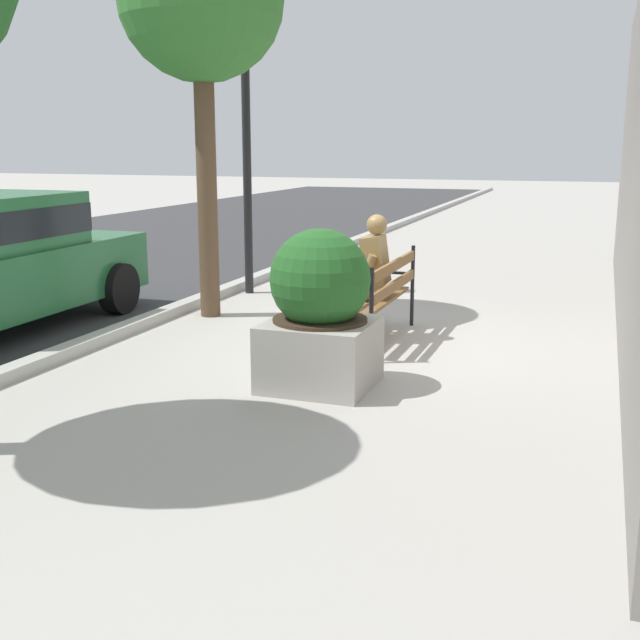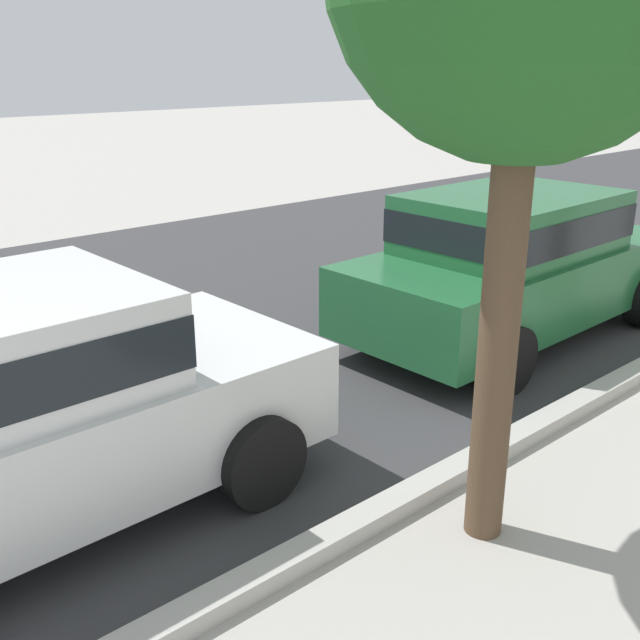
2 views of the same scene
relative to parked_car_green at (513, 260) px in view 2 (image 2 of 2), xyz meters
The scene contains 2 objects.
street_surface 3.33m from the parked_car_green, 73.26° to the left, with size 60.00×9.00×0.01m, color #38383A.
parked_car_green is the anchor object (origin of this frame).
Camera 2 is at (-7.48, 0.05, 2.85)m, focal length 41.80 mm.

